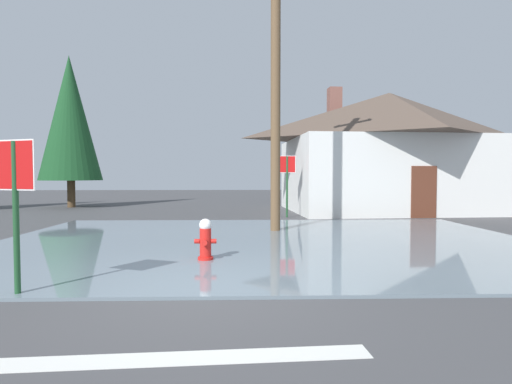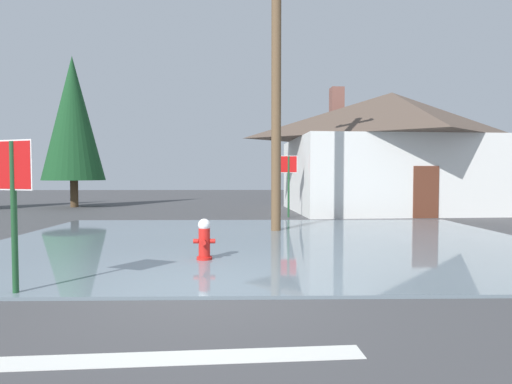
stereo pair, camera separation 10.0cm
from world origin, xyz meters
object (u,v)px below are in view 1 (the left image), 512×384
at_px(stop_sign_far, 287,174).
at_px(house, 389,150).
at_px(utility_pole, 276,69).
at_px(pine_tree_mid_left, 70,118).
at_px(stop_sign_near, 15,186).
at_px(fire_hydrant, 205,241).

xyz_separation_m(stop_sign_far, house, (4.99, 2.82, 1.12)).
bearing_deg(utility_pole, house, 50.52).
bearing_deg(pine_tree_mid_left, stop_sign_near, -69.78).
bearing_deg(stop_sign_near, pine_tree_mid_left, 110.22).
height_order(fire_hydrant, stop_sign_far, stop_sign_far).
bearing_deg(stop_sign_near, house, 53.69).
relative_size(house, pine_tree_mid_left, 1.31).
xyz_separation_m(fire_hydrant, stop_sign_far, (2.41, 8.26, 1.29)).
bearing_deg(house, stop_sign_far, -150.57).
relative_size(utility_pole, stop_sign_far, 3.73).
relative_size(stop_sign_far, pine_tree_mid_left, 0.31).
distance_m(stop_sign_near, fire_hydrant, 3.37).
bearing_deg(fire_hydrant, utility_pole, 68.12).
bearing_deg(stop_sign_far, stop_sign_near, -114.46).
relative_size(fire_hydrant, utility_pole, 0.09).
height_order(utility_pole, house, utility_pole).
bearing_deg(stop_sign_far, house, 29.43).
xyz_separation_m(fire_hydrant, house, (7.40, 11.07, 2.41)).
bearing_deg(utility_pole, stop_sign_near, -122.44).
relative_size(fire_hydrant, stop_sign_far, 0.34).
height_order(utility_pole, stop_sign_far, utility_pole).
relative_size(stop_sign_near, house, 0.21).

